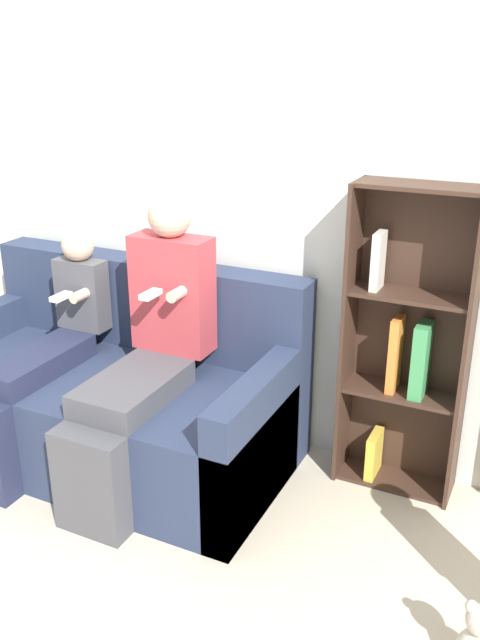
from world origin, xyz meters
TOP-DOWN VIEW (x-y plane):
  - ground_plane at (0.00, 0.00)m, footprint 14.00×14.00m
  - back_wall at (0.00, 1.06)m, footprint 10.00×0.06m
  - couch at (-0.37, 0.57)m, footprint 1.78×0.93m
  - adult_seated at (-0.09, 0.46)m, footprint 0.38×0.86m
  - child_seated at (-0.65, 0.39)m, footprint 0.26×0.87m
  - bookshelf at (0.96, 0.94)m, footprint 0.54×0.23m
  - teddy_bear at (1.47, -0.03)m, footprint 0.14×0.11m

SIDE VIEW (x-z plane):
  - ground_plane at x=0.00m, z-range 0.00..0.00m
  - teddy_bear at x=1.47m, z-range -0.01..0.27m
  - couch at x=-0.37m, z-range -0.15..0.78m
  - child_seated at x=-0.65m, z-range 0.00..1.10m
  - adult_seated at x=-0.09m, z-range 0.01..1.33m
  - bookshelf at x=0.96m, z-range -0.02..1.40m
  - back_wall at x=0.00m, z-range 0.00..2.55m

